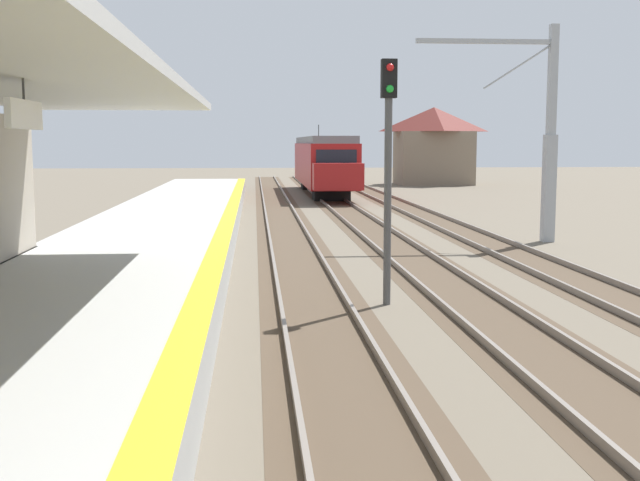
{
  "coord_description": "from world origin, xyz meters",
  "views": [
    {
      "loc": [
        0.66,
        -1.91,
        3.47
      ],
      "look_at": [
        1.57,
        9.27,
        2.1
      ],
      "focal_mm": 45.02,
      "sensor_mm": 36.0,
      "label": 1
    }
  ],
  "objects_px": {
    "distant_trackside_house": "(434,144)",
    "catenary_pylon_far_side": "(542,139)",
    "rail_signal_post": "(388,156)",
    "approaching_train": "(323,162)"
  },
  "relations": [
    {
      "from": "rail_signal_post",
      "to": "catenary_pylon_far_side",
      "type": "bearing_deg",
      "value": 55.73
    },
    {
      "from": "rail_signal_post",
      "to": "catenary_pylon_far_side",
      "type": "xyz_separation_m",
      "value": [
        7.17,
        10.52,
        0.41
      ]
    },
    {
      "from": "rail_signal_post",
      "to": "catenary_pylon_far_side",
      "type": "height_order",
      "value": "catenary_pylon_far_side"
    },
    {
      "from": "distant_trackside_house",
      "to": "catenary_pylon_far_side",
      "type": "bearing_deg",
      "value": -97.23
    },
    {
      "from": "catenary_pylon_far_side",
      "to": "approaching_train",
      "type": "bearing_deg",
      "value": 101.32
    },
    {
      "from": "catenary_pylon_far_side",
      "to": "distant_trackside_house",
      "type": "distance_m",
      "value": 39.22
    },
    {
      "from": "distant_trackside_house",
      "to": "approaching_train",
      "type": "bearing_deg",
      "value": -130.02
    },
    {
      "from": "approaching_train",
      "to": "rail_signal_post",
      "type": "bearing_deg",
      "value": -92.81
    },
    {
      "from": "catenary_pylon_far_side",
      "to": "rail_signal_post",
      "type": "bearing_deg",
      "value": -124.27
    },
    {
      "from": "rail_signal_post",
      "to": "catenary_pylon_far_side",
      "type": "distance_m",
      "value": 12.73
    }
  ]
}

